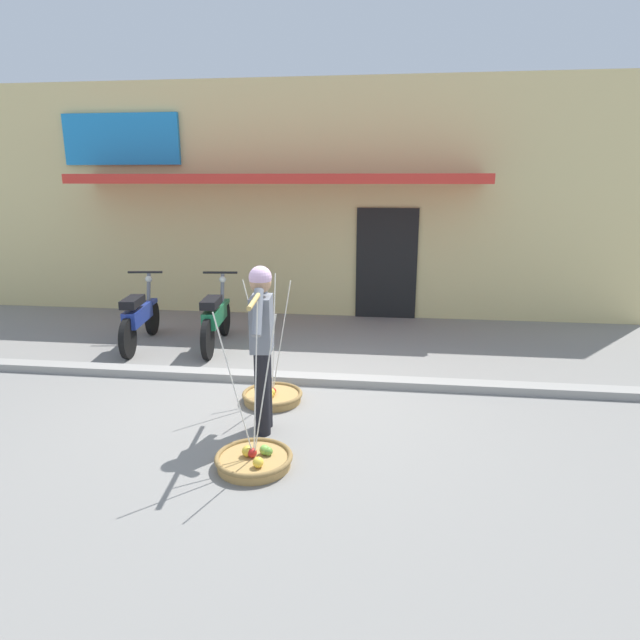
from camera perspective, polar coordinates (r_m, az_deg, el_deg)
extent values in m
plane|color=gray|center=(6.26, -4.27, -8.82)|extent=(90.00, 90.00, 0.00)
cube|color=gray|center=(6.88, -3.12, -6.15)|extent=(20.00, 0.24, 0.10)
cylinder|color=black|center=(5.42, -6.12, -7.79)|extent=(0.15, 0.15, 0.86)
cylinder|color=black|center=(5.58, -5.88, -7.08)|extent=(0.15, 0.15, 0.86)
cube|color=slate|center=(5.28, -6.20, -0.37)|extent=(0.23, 0.36, 0.54)
sphere|color=tan|center=(5.19, -6.32, 3.96)|extent=(0.21, 0.21, 0.21)
sphere|color=#D1A8CC|center=(5.18, -6.33, 4.50)|extent=(0.22, 0.22, 0.22)
cylinder|color=slate|center=(5.01, -6.61, 0.81)|extent=(0.12, 0.34, 0.43)
cylinder|color=slate|center=(5.47, -5.91, 2.01)|extent=(0.12, 0.34, 0.43)
cylinder|color=tan|center=(5.20, -6.29, 3.04)|extent=(0.19, 1.46, 0.04)
cylinder|color=#B2894C|center=(5.01, -6.98, -14.65)|extent=(0.65, 0.65, 0.09)
torus|color=olive|center=(4.99, -7.00, -14.15)|extent=(0.70, 0.70, 0.05)
sphere|color=#669E3C|center=(4.99, -5.47, -13.64)|extent=(0.08, 0.08, 0.08)
sphere|color=#79BB47|center=(5.01, -5.88, -13.47)|extent=(0.09, 0.09, 0.09)
sphere|color=red|center=(4.97, -7.19, -13.74)|extent=(0.09, 0.09, 0.09)
sphere|color=yellow|center=(4.81, -6.56, -14.71)|extent=(0.09, 0.09, 0.09)
sphere|color=gold|center=(4.99, -7.68, -13.56)|extent=(0.10, 0.10, 0.10)
cylinder|color=silver|center=(4.84, -6.81, -6.27)|extent=(0.01, 0.31, 1.36)
cylinder|color=silver|center=(4.67, -9.04, -7.15)|extent=(0.27, 0.16, 1.36)
cylinder|color=silver|center=(4.60, -5.91, -7.35)|extent=(0.27, 0.16, 1.36)
cylinder|color=#B2894C|center=(6.32, -5.04, -8.19)|extent=(0.65, 0.65, 0.09)
torus|color=olive|center=(6.30, -5.05, -7.77)|extent=(0.70, 0.70, 0.05)
sphere|color=yellow|center=(6.22, -5.17, -7.64)|extent=(0.10, 0.10, 0.10)
sphere|color=yellow|center=(6.16, -5.33, -7.93)|extent=(0.08, 0.08, 0.08)
sphere|color=red|center=(6.28, -5.00, -7.49)|extent=(0.08, 0.08, 0.08)
cylinder|color=silver|center=(6.21, -4.90, -1.48)|extent=(0.01, 0.31, 1.36)
cylinder|color=silver|center=(6.03, -6.55, -2.02)|extent=(0.27, 0.16, 1.36)
cylinder|color=silver|center=(5.98, -4.13, -2.12)|extent=(0.27, 0.16, 1.36)
cylinder|color=black|center=(9.31, -17.30, 0.29)|extent=(0.16, 0.59, 0.58)
cylinder|color=black|center=(8.17, -19.64, -1.86)|extent=(0.16, 0.59, 0.58)
cube|color=navy|center=(9.25, -17.42, 1.86)|extent=(0.18, 0.30, 0.06)
cube|color=navy|center=(8.59, -18.70, 0.52)|extent=(0.33, 0.92, 0.24)
cube|color=black|center=(8.37, -19.19, 1.82)|extent=(0.30, 0.59, 0.12)
cylinder|color=slate|center=(9.13, -17.66, 2.51)|extent=(0.10, 0.30, 0.76)
cylinder|color=black|center=(8.99, -17.99, 4.83)|extent=(0.54, 0.11, 0.04)
sphere|color=silver|center=(9.16, -17.64, 4.14)|extent=(0.11, 0.11, 0.11)
cylinder|color=black|center=(8.99, -10.05, 0.24)|extent=(0.14, 0.59, 0.58)
cylinder|color=black|center=(7.82, -11.78, -2.01)|extent=(0.14, 0.59, 0.58)
cube|color=#19663D|center=(8.93, -10.12, 1.86)|extent=(0.17, 0.29, 0.06)
cube|color=#19663D|center=(8.25, -11.07, 0.48)|extent=(0.29, 0.92, 0.24)
cube|color=black|center=(8.03, -11.42, 1.83)|extent=(0.28, 0.58, 0.12)
cylinder|color=slate|center=(8.81, -10.28, 2.54)|extent=(0.09, 0.30, 0.76)
cylinder|color=black|center=(8.66, -10.50, 4.95)|extent=(0.54, 0.09, 0.04)
sphere|color=silver|center=(8.84, -10.26, 4.23)|extent=(0.11, 0.11, 0.11)
cube|color=#DBC684|center=(12.51, -1.90, 12.83)|extent=(13.00, 5.00, 4.20)
cube|color=red|center=(9.56, -4.87, 14.64)|extent=(7.15, 1.00, 0.16)
cube|color=#1E84D1|center=(10.98, -20.27, 17.48)|extent=(2.20, 0.08, 0.90)
cube|color=black|center=(9.94, 7.03, 5.90)|extent=(1.10, 0.06, 2.00)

